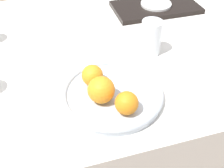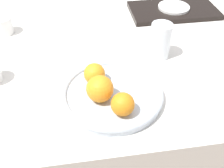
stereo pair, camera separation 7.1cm
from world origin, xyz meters
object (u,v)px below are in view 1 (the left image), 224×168
at_px(orange_1, 127,103).
at_px(orange_2, 101,90).
at_px(water_glass, 151,38).
at_px(serving_tray, 156,7).
at_px(fruit_platter, 112,93).
at_px(side_plate, 156,4).
at_px(orange_0, 92,75).

xyz_separation_m(orange_1, orange_2, (-0.05, 0.06, 0.01)).
relative_size(orange_1, water_glass, 0.51).
bearing_deg(serving_tray, water_glass, -116.92).
xyz_separation_m(orange_2, serving_tray, (0.37, 0.50, -0.05)).
relative_size(fruit_platter, side_plate, 2.16).
bearing_deg(orange_1, orange_2, 130.66).
relative_size(orange_1, serving_tray, 0.16).
bearing_deg(orange_1, water_glass, 56.10).
bearing_deg(fruit_platter, orange_0, 130.14).
height_order(orange_1, water_glass, water_glass).
bearing_deg(orange_1, orange_0, 113.98).
height_order(fruit_platter, water_glass, water_glass).
distance_m(orange_0, orange_1, 0.14).
height_order(orange_0, orange_1, same).
relative_size(fruit_platter, water_glass, 2.40).
relative_size(orange_1, side_plate, 0.46).
xyz_separation_m(water_glass, serving_tray, (0.15, 0.30, -0.05)).
bearing_deg(fruit_platter, water_glass, 43.29).
bearing_deg(orange_2, orange_0, 95.95).
height_order(water_glass, side_plate, water_glass).
bearing_deg(fruit_platter, orange_2, -149.79).
height_order(fruit_platter, orange_1, orange_1).
height_order(water_glass, serving_tray, water_glass).
bearing_deg(orange_2, orange_1, -49.34).
relative_size(fruit_platter, orange_1, 4.71).
distance_m(water_glass, serving_tray, 0.34).
relative_size(orange_2, serving_tray, 0.20).
xyz_separation_m(serving_tray, side_plate, (0.00, 0.00, 0.02)).
distance_m(orange_0, side_plate, 0.57).
xyz_separation_m(orange_1, side_plate, (0.32, 0.56, -0.02)).
bearing_deg(serving_tray, orange_1, -120.24).
relative_size(water_glass, serving_tray, 0.32).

